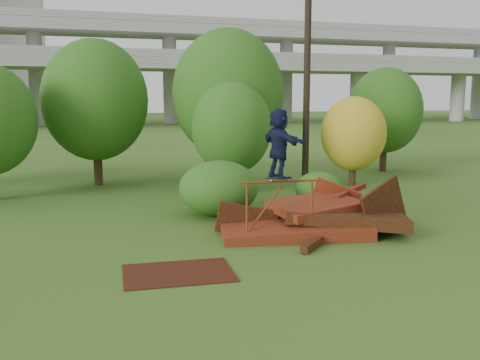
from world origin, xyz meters
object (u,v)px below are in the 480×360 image
object	(u,v)px
skater	(279,143)
flat_plate	(178,273)
scrap_pile	(314,220)
utility_pole	(307,54)

from	to	relation	value
skater	flat_plate	xyz separation A→B (m)	(-3.06, -1.88, -2.58)
scrap_pile	flat_plate	xyz separation A→B (m)	(-4.36, -2.40, -0.33)
scrap_pile	flat_plate	distance (m)	4.99
flat_plate	scrap_pile	bearing A→B (deg)	28.83
skater	utility_pole	bearing A→B (deg)	-41.39
skater	flat_plate	distance (m)	4.42
scrap_pile	utility_pole	distance (m)	9.41
scrap_pile	utility_pole	world-z (taller)	utility_pole
skater	scrap_pile	bearing A→B (deg)	-80.31
scrap_pile	skater	bearing A→B (deg)	-158.02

